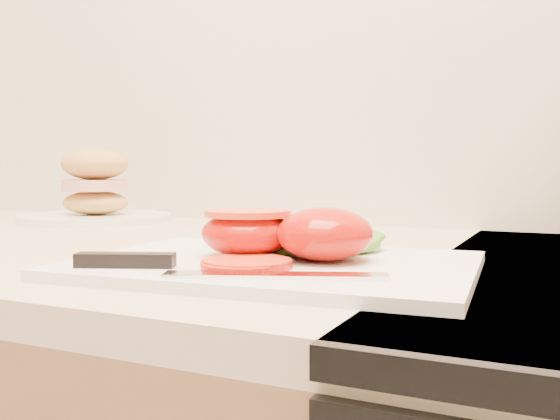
% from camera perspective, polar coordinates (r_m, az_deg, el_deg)
% --- Properties ---
extents(cutting_board, '(0.37, 0.28, 0.01)m').
position_cam_1_polar(cutting_board, '(0.57, -0.43, -5.08)').
color(cutting_board, white).
rests_on(cutting_board, counter).
extents(tomato_half_dome, '(0.09, 0.09, 0.05)m').
position_cam_1_polar(tomato_half_dome, '(0.56, 4.11, -2.21)').
color(tomato_half_dome, red).
rests_on(tomato_half_dome, cutting_board).
extents(tomato_half_cut, '(0.09, 0.09, 0.04)m').
position_cam_1_polar(tomato_half_cut, '(0.59, -2.95, -1.94)').
color(tomato_half_cut, red).
rests_on(tomato_half_cut, cutting_board).
extents(tomato_slice_0, '(0.07, 0.07, 0.01)m').
position_cam_1_polar(tomato_slice_0, '(0.53, -3.05, -4.89)').
color(tomato_slice_0, '#FD5420').
rests_on(tomato_slice_0, cutting_board).
extents(tomato_slice_1, '(0.07, 0.07, 0.01)m').
position_cam_1_polar(tomato_slice_1, '(0.52, -3.53, -5.12)').
color(tomato_slice_1, '#FD5420').
rests_on(tomato_slice_1, cutting_board).
extents(lettuce_leaf_0, '(0.19, 0.15, 0.03)m').
position_cam_1_polar(lettuce_leaf_0, '(0.64, 0.73, -2.22)').
color(lettuce_leaf_0, '#58A32B').
rests_on(lettuce_leaf_0, cutting_board).
extents(lettuce_leaf_1, '(0.14, 0.12, 0.02)m').
position_cam_1_polar(lettuce_leaf_1, '(0.63, 4.63, -2.61)').
color(lettuce_leaf_1, '#58A32B').
rests_on(lettuce_leaf_1, cutting_board).
extents(knife, '(0.26, 0.09, 0.01)m').
position_cam_1_polar(knife, '(0.52, -9.06, -5.06)').
color(knife, silver).
rests_on(knife, cutting_board).
extents(sandwich_plate, '(0.26, 0.26, 0.13)m').
position_cam_1_polar(sandwich_plate, '(1.13, -16.53, 1.34)').
color(sandwich_plate, white).
rests_on(sandwich_plate, counter).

